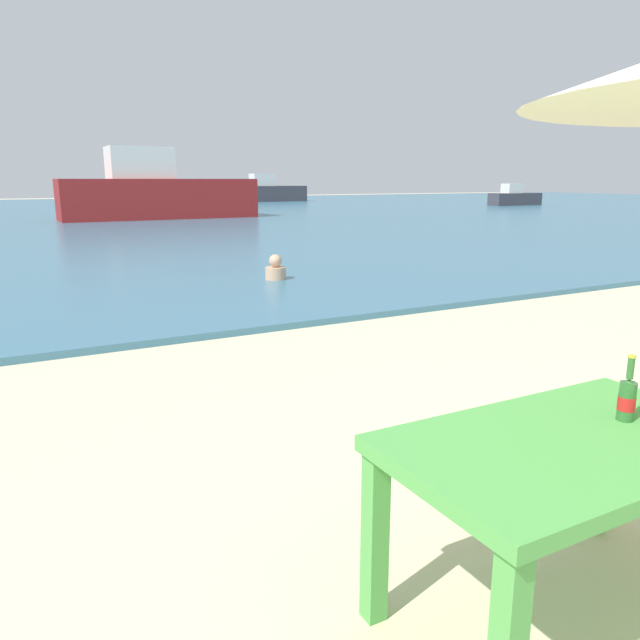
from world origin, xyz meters
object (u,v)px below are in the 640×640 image
swimmer_person (276,270)px  boat_ferry (268,192)px  beer_bottle_amber (627,397)px  picnic_table_green (572,465)px  boat_sailboat (157,193)px  boat_tanker (515,197)px

swimmer_person → boat_ferry: 35.83m
beer_bottle_amber → picnic_table_green: bearing=-176.7°
picnic_table_green → boat_sailboat: (4.43, 24.43, 0.46)m
beer_bottle_amber → boat_ferry: 43.60m
boat_ferry → swimmer_person: bearing=-113.5°
boat_tanker → swimmer_person: bearing=-142.5°
boat_ferry → boat_sailboat: boat_sailboat is taller
picnic_table_green → boat_tanker: (27.43, 27.00, -0.09)m
swimmer_person → boat_tanker: bearing=37.5°
picnic_table_green → swimmer_person: picnic_table_green is taller
swimmer_person → picnic_table_green: bearing=-106.3°
swimmer_person → boat_ferry: boat_ferry is taller
beer_bottle_amber → swimmer_person: 7.89m
picnic_table_green → swimmer_person: 7.97m
swimmer_person → boat_tanker: (25.19, 19.36, 0.32)m
picnic_table_green → boat_ferry: (16.50, 40.50, 0.15)m
boat_sailboat → boat_tanker: (23.00, 2.57, -0.55)m
swimmer_person → boat_sailboat: size_ratio=0.05×
boat_tanker → picnic_table_green: bearing=-135.5°
boat_ferry → boat_sailboat: bearing=-126.9°
picnic_table_green → boat_ferry: bearing=67.8°
beer_bottle_amber → boat_tanker: (27.12, 26.98, -0.29)m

